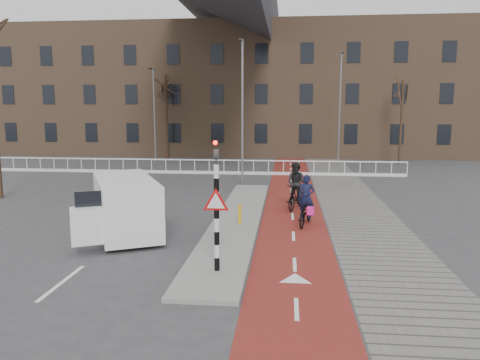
# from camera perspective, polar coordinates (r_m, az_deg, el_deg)

# --- Properties ---
(ground) EXTENTS (120.00, 120.00, 0.00)m
(ground) POSITION_cam_1_polar(r_m,az_deg,el_deg) (14.72, 0.71, -8.83)
(ground) COLOR #38383A
(ground) RESTS_ON ground
(bike_lane) EXTENTS (2.50, 60.00, 0.01)m
(bike_lane) POSITION_cam_1_polar(r_m,az_deg,el_deg) (24.39, 6.32, -1.75)
(bike_lane) COLOR maroon
(bike_lane) RESTS_ON ground
(sidewalk) EXTENTS (3.00, 60.00, 0.01)m
(sidewalk) POSITION_cam_1_polar(r_m,az_deg,el_deg) (24.58, 12.87, -1.83)
(sidewalk) COLOR slate
(sidewalk) RESTS_ON ground
(curb_island) EXTENTS (1.80, 16.00, 0.12)m
(curb_island) POSITION_cam_1_polar(r_m,az_deg,el_deg) (18.61, -0.35, -4.86)
(curb_island) COLOR gray
(curb_island) RESTS_ON ground
(traffic_signal) EXTENTS (0.80, 0.80, 3.68)m
(traffic_signal) POSITION_cam_1_polar(r_m,az_deg,el_deg) (12.34, -2.89, -2.77)
(traffic_signal) COLOR black
(traffic_signal) RESTS_ON curb_island
(bollard) EXTENTS (0.12, 0.12, 0.75)m
(bollard) POSITION_cam_1_polar(r_m,az_deg,el_deg) (17.58, -0.04, -4.22)
(bollard) COLOR #E7AA0C
(bollard) RESTS_ON curb_island
(cyclist_near) EXTENTS (1.09, 1.96, 1.94)m
(cyclist_near) POSITION_cam_1_polar(r_m,az_deg,el_deg) (18.01, 8.07, -3.46)
(cyclist_near) COLOR black
(cyclist_near) RESTS_ON bike_lane
(cyclist_far) EXTENTS (1.18, 2.02, 2.08)m
(cyclist_far) POSITION_cam_1_polar(r_m,az_deg,el_deg) (20.71, 6.88, -1.22)
(cyclist_far) COLOR black
(cyclist_far) RESTS_ON bike_lane
(van) EXTENTS (3.74, 5.01, 2.01)m
(van) POSITION_cam_1_polar(r_m,az_deg,el_deg) (17.06, -13.77, -2.95)
(van) COLOR white
(van) RESTS_ON ground
(railing) EXTENTS (28.00, 0.10, 0.99)m
(railing) POSITION_cam_1_polar(r_m,az_deg,el_deg) (31.87, -5.54, 1.32)
(railing) COLOR silver
(railing) RESTS_ON ground
(townhouse_row) EXTENTS (46.00, 10.00, 15.90)m
(townhouse_row) POSITION_cam_1_polar(r_m,az_deg,el_deg) (46.29, 0.55, 13.01)
(townhouse_row) COLOR #7F6047
(townhouse_row) RESTS_ON ground
(tree_mid) EXTENTS (0.29, 0.29, 7.18)m
(tree_mid) POSITION_cam_1_polar(r_m,az_deg,el_deg) (41.02, -8.99, 7.53)
(tree_mid) COLOR black
(tree_mid) RESTS_ON ground
(tree_right) EXTENTS (0.21, 0.21, 6.53)m
(tree_right) POSITION_cam_1_polar(r_m,az_deg,el_deg) (39.29, 19.05, 6.63)
(tree_right) COLOR black
(tree_right) RESTS_ON ground
(streetlight_near) EXTENTS (0.12, 0.12, 8.16)m
(streetlight_near) POSITION_cam_1_polar(r_m,az_deg,el_deg) (26.59, 0.30, 8.02)
(streetlight_near) COLOR slate
(streetlight_near) RESTS_ON ground
(streetlight_left) EXTENTS (0.12, 0.12, 7.62)m
(streetlight_left) POSITION_cam_1_polar(r_m,az_deg,el_deg) (39.29, -10.39, 7.76)
(streetlight_left) COLOR slate
(streetlight_left) RESTS_ON ground
(streetlight_right) EXTENTS (0.12, 0.12, 8.57)m
(streetlight_right) POSITION_cam_1_polar(r_m,az_deg,el_deg) (36.87, 12.06, 8.39)
(streetlight_right) COLOR slate
(streetlight_right) RESTS_ON ground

